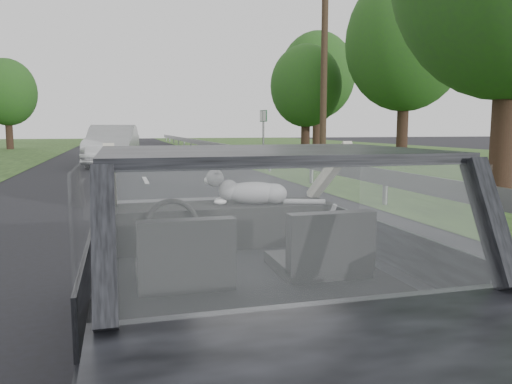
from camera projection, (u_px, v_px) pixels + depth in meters
ground at (244, 374)px, 3.16m from camera, size 140.00×140.00×0.00m
subject_car at (244, 263)px, 3.07m from camera, size 1.80×4.00×1.45m
dashboard at (223, 224)px, 3.65m from camera, size 1.58×0.45×0.30m
driver_seat at (185, 254)px, 2.67m from camera, size 0.50×0.72×0.42m
passenger_seat at (323, 245)px, 2.88m from camera, size 0.50×0.72×0.42m
steering_wheel at (172, 225)px, 3.26m from camera, size 0.36×0.36×0.04m
cat at (254, 191)px, 3.63m from camera, size 0.66×0.35×0.28m
guardrail at (308, 163)px, 13.78m from camera, size 0.05×90.00×0.32m
other_car at (113, 145)px, 20.44m from camera, size 2.54×5.23×1.66m
highway_sign at (263, 134)px, 25.38m from camera, size 0.16×0.97×2.42m
utility_pole at (324, 62)px, 21.65m from camera, size 0.34×0.34×8.78m
tree_0 at (510, 17)px, 10.87m from camera, size 5.96×5.96×7.90m
tree_1 at (405, 70)px, 23.42m from camera, size 7.05×7.05×8.48m
tree_2 at (306, 102)px, 26.75m from camera, size 4.33×4.33×5.78m
tree_3 at (317, 93)px, 34.62m from camera, size 6.08×6.08×7.89m
tree_6 at (8, 105)px, 35.02m from camera, size 4.78×4.78×6.16m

